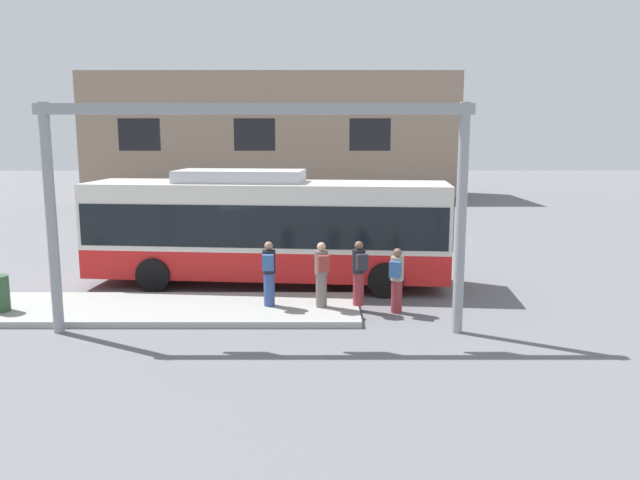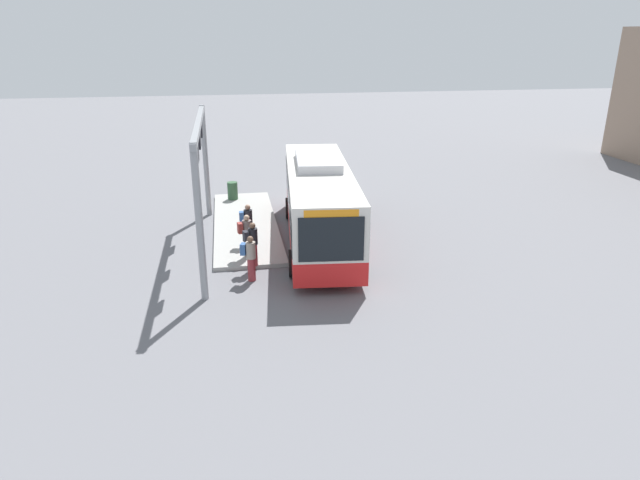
{
  "view_description": "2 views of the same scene",
  "coord_description": "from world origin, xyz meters",
  "px_view_note": "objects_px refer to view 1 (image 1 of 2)",
  "views": [
    {
      "loc": [
        1.57,
        -18.42,
        4.51
      ],
      "look_at": [
        1.49,
        -0.14,
        1.39
      ],
      "focal_mm": 34.92,
      "sensor_mm": 36.0,
      "label": 1
    },
    {
      "loc": [
        21.72,
        -3.67,
        8.27
      ],
      "look_at": [
        3.48,
        -0.56,
        1.36
      ],
      "focal_mm": 31.27,
      "sensor_mm": 36.0,
      "label": 2
    }
  ],
  "objects_px": {
    "person_waiting_near": "(324,273)",
    "trash_bin": "(2,293)",
    "person_waiting_far": "(362,271)",
    "person_waiting_mid": "(272,272)",
    "person_boarding": "(399,279)",
    "bus_main": "(270,225)"
  },
  "relations": [
    {
      "from": "person_waiting_mid",
      "to": "person_waiting_far",
      "type": "distance_m",
      "value": 2.3
    },
    {
      "from": "bus_main",
      "to": "person_boarding",
      "type": "distance_m",
      "value": 4.75
    },
    {
      "from": "person_waiting_far",
      "to": "trash_bin",
      "type": "xyz_separation_m",
      "value": [
        -8.98,
        -0.53,
        -0.44
      ]
    },
    {
      "from": "person_waiting_near",
      "to": "person_waiting_far",
      "type": "xyz_separation_m",
      "value": [
        0.96,
        0.17,
        0.0
      ]
    },
    {
      "from": "person_waiting_near",
      "to": "trash_bin",
      "type": "distance_m",
      "value": 8.05
    },
    {
      "from": "bus_main",
      "to": "person_boarding",
      "type": "height_order",
      "value": "bus_main"
    },
    {
      "from": "person_waiting_near",
      "to": "trash_bin",
      "type": "relative_size",
      "value": 1.86
    },
    {
      "from": "bus_main",
      "to": "person_waiting_mid",
      "type": "bearing_deg",
      "value": -79.27
    },
    {
      "from": "bus_main",
      "to": "person_boarding",
      "type": "bearing_deg",
      "value": -35.42
    },
    {
      "from": "person_boarding",
      "to": "trash_bin",
      "type": "height_order",
      "value": "person_boarding"
    },
    {
      "from": "person_boarding",
      "to": "person_waiting_near",
      "type": "height_order",
      "value": "person_waiting_near"
    },
    {
      "from": "person_waiting_near",
      "to": "person_waiting_mid",
      "type": "relative_size",
      "value": 1.0
    },
    {
      "from": "bus_main",
      "to": "trash_bin",
      "type": "xyz_separation_m",
      "value": [
        -6.41,
        -3.44,
        -1.2
      ]
    },
    {
      "from": "person_boarding",
      "to": "person_waiting_near",
      "type": "distance_m",
      "value": 1.91
    },
    {
      "from": "person_waiting_near",
      "to": "trash_bin",
      "type": "bearing_deg",
      "value": 81.14
    },
    {
      "from": "person_waiting_near",
      "to": "person_waiting_far",
      "type": "bearing_deg",
      "value": -91.29
    },
    {
      "from": "bus_main",
      "to": "person_waiting_far",
      "type": "xyz_separation_m",
      "value": [
        2.57,
        -2.91,
        -0.76
      ]
    },
    {
      "from": "person_boarding",
      "to": "person_waiting_far",
      "type": "bearing_deg",
      "value": 100.0
    },
    {
      "from": "person_boarding",
      "to": "trash_bin",
      "type": "bearing_deg",
      "value": 110.51
    },
    {
      "from": "bus_main",
      "to": "person_waiting_far",
      "type": "height_order",
      "value": "bus_main"
    },
    {
      "from": "bus_main",
      "to": "trash_bin",
      "type": "height_order",
      "value": "bus_main"
    },
    {
      "from": "person_waiting_mid",
      "to": "trash_bin",
      "type": "bearing_deg",
      "value": 94.06
    }
  ]
}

